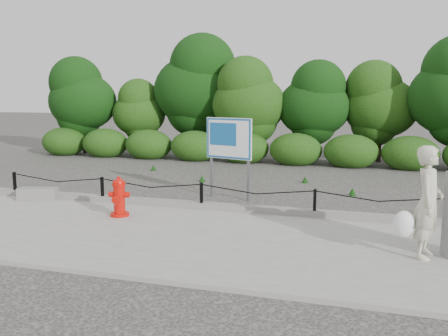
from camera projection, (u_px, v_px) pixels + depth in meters
ground at (202, 212)px, 10.63m from camera, size 90.00×90.00×0.00m
sidewalk at (166, 236)px, 8.73m from camera, size 14.00×4.00×0.08m
curb at (202, 205)px, 10.65m from camera, size 14.00×0.22×0.14m
chain_barrier at (201, 192)px, 10.56m from camera, size 10.06×0.06×0.60m
treeline at (275, 96)px, 18.73m from camera, size 20.09×3.84×4.97m
fire_hydrant at (119, 197)px, 9.95m from camera, size 0.45×0.48×0.84m
pedestrian at (427, 204)px, 7.37m from camera, size 0.80×0.74×1.78m
concrete_block at (38, 194)px, 11.52m from camera, size 0.97×0.57×0.29m
advertising_sign at (229, 142)px, 11.77m from camera, size 1.25×0.40×2.05m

